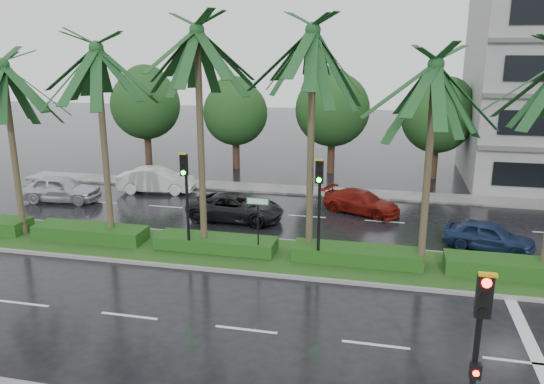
% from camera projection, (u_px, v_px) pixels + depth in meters
% --- Properties ---
extents(ground, '(120.00, 120.00, 0.00)m').
position_uv_depth(ground, '(279.00, 268.00, 21.31)').
color(ground, black).
rests_on(ground, ground).
extents(far_sidewalk, '(40.00, 2.00, 0.12)m').
position_uv_depth(far_sidewalk, '(320.00, 191.00, 32.60)').
color(far_sidewalk, gray).
rests_on(far_sidewalk, ground).
extents(median, '(36.00, 4.00, 0.15)m').
position_uv_depth(median, '(284.00, 257.00, 22.24)').
color(median, gray).
rests_on(median, ground).
extents(hedge, '(35.20, 1.40, 0.60)m').
position_uv_depth(hedge, '(284.00, 249.00, 22.14)').
color(hedge, '#124114').
rests_on(hedge, median).
extents(lane_markings, '(34.00, 13.06, 0.01)m').
position_uv_depth(lane_markings, '(355.00, 279.00, 20.26)').
color(lane_markings, silver).
rests_on(lane_markings, ground).
extents(palm_row, '(26.30, 4.20, 9.88)m').
position_uv_depth(palm_row, '(254.00, 67.00, 20.50)').
color(palm_row, '#3F3724').
rests_on(palm_row, median).
extents(signal_near, '(0.34, 0.45, 4.36)m').
position_uv_depth(signal_near, '(476.00, 361.00, 10.54)').
color(signal_near, black).
rests_on(signal_near, near_sidewalk).
extents(signal_median_left, '(0.34, 0.42, 4.36)m').
position_uv_depth(signal_median_left, '(186.00, 188.00, 21.67)').
color(signal_median_left, black).
rests_on(signal_median_left, median).
extents(signal_median_right, '(0.34, 0.42, 4.36)m').
position_uv_depth(signal_median_right, '(319.00, 196.00, 20.50)').
color(signal_median_right, black).
rests_on(signal_median_right, median).
extents(street_sign, '(0.95, 0.09, 2.60)m').
position_uv_depth(street_sign, '(258.00, 212.00, 21.43)').
color(street_sign, black).
rests_on(street_sign, median).
extents(bg_trees, '(32.79, 5.17, 7.46)m').
position_uv_depth(bg_trees, '(315.00, 108.00, 36.96)').
color(bg_trees, '#382419').
rests_on(bg_trees, ground).
extents(car_silver, '(2.21, 4.67, 1.54)m').
position_uv_depth(car_silver, '(61.00, 189.00, 30.46)').
color(car_silver, silver).
rests_on(car_silver, ground).
extents(car_white, '(2.23, 4.82, 1.53)m').
position_uv_depth(car_white, '(157.00, 180.00, 32.46)').
color(car_white, silver).
rests_on(car_white, ground).
extents(car_darkgrey, '(2.42, 4.99, 1.37)m').
position_uv_depth(car_darkgrey, '(236.00, 207.00, 27.14)').
color(car_darkgrey, black).
rests_on(car_darkgrey, ground).
extents(car_red, '(3.23, 4.56, 1.23)m').
position_uv_depth(car_red, '(361.00, 202.00, 28.36)').
color(car_red, maroon).
rests_on(car_red, ground).
extents(car_blue, '(2.59, 4.04, 1.28)m').
position_uv_depth(car_blue, '(489.00, 236.00, 23.09)').
color(car_blue, navy).
rests_on(car_blue, ground).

